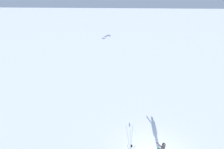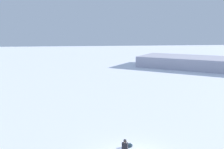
{
  "view_description": "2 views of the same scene",
  "coord_description": "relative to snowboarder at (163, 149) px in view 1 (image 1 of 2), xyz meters",
  "views": [
    {
      "loc": [
        2.81,
        7.13,
        11.3
      ],
      "look_at": [
        3.5,
        -1.86,
        6.53
      ],
      "focal_mm": 24.24,
      "sensor_mm": 36.0,
      "label": 1
    },
    {
      "loc": [
        14.35,
        -3.62,
        9.25
      ],
      "look_at": [
        4.03,
        -2.11,
        7.32
      ],
      "focal_mm": 36.08,
      "sensor_mm": 36.0,
      "label": 2
    }
  ],
  "objects": [
    {
      "name": "snowboarder",
      "position": [
        0.0,
        0.0,
        0.0
      ],
      "size": [
        0.77,
        0.47,
        1.76
      ],
      "color": "black",
      "rests_on": "ground_plane"
    },
    {
      "name": "camera_tripod",
      "position": [
        2.33,
        0.08,
        -0.1
      ],
      "size": [
        0.63,
        0.49,
        1.34
      ],
      "color": "#262628",
      "rests_on": "ground_plane"
    }
  ]
}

